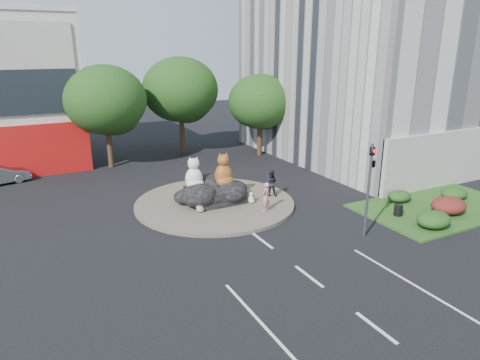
{
  "coord_description": "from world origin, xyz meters",
  "views": [
    {
      "loc": [
        -10.25,
        -13.25,
        9.56
      ],
      "look_at": [
        0.87,
        8.2,
        2.0
      ],
      "focal_mm": 32.0,
      "sensor_mm": 36.0,
      "label": 1
    }
  ],
  "objects_px": {
    "cat_white": "(194,173)",
    "kitten_calico": "(200,205)",
    "litter_bin": "(398,210)",
    "cat_tabby": "(223,170)",
    "kitten_white": "(251,197)",
    "pedestrian_dark": "(271,183)",
    "pedestrian_pink": "(266,197)"
  },
  "relations": [
    {
      "from": "kitten_white",
      "to": "litter_bin",
      "type": "relative_size",
      "value": 1.15
    },
    {
      "from": "litter_bin",
      "to": "pedestrian_pink",
      "type": "bearing_deg",
      "value": 148.98
    },
    {
      "from": "pedestrian_dark",
      "to": "pedestrian_pink",
      "type": "bearing_deg",
      "value": 85.83
    },
    {
      "from": "kitten_calico",
      "to": "kitten_white",
      "type": "relative_size",
      "value": 1.19
    },
    {
      "from": "kitten_calico",
      "to": "pedestrian_pink",
      "type": "xyz_separation_m",
      "value": [
        3.51,
        -1.69,
        0.44
      ]
    },
    {
      "from": "pedestrian_pink",
      "to": "litter_bin",
      "type": "bearing_deg",
      "value": 117.59
    },
    {
      "from": "cat_tabby",
      "to": "kitten_calico",
      "type": "height_order",
      "value": "cat_tabby"
    },
    {
      "from": "kitten_calico",
      "to": "pedestrian_pink",
      "type": "distance_m",
      "value": 3.92
    },
    {
      "from": "litter_bin",
      "to": "kitten_white",
      "type": "bearing_deg",
      "value": 140.22
    },
    {
      "from": "cat_white",
      "to": "kitten_calico",
      "type": "bearing_deg",
      "value": -79.37
    },
    {
      "from": "cat_white",
      "to": "litter_bin",
      "type": "relative_size",
      "value": 3.2
    },
    {
      "from": "pedestrian_dark",
      "to": "litter_bin",
      "type": "relative_size",
      "value": 2.68
    },
    {
      "from": "cat_tabby",
      "to": "kitten_white",
      "type": "xyz_separation_m",
      "value": [
        1.26,
        -1.36,
        -1.62
      ]
    },
    {
      "from": "kitten_calico",
      "to": "pedestrian_dark",
      "type": "height_order",
      "value": "pedestrian_dark"
    },
    {
      "from": "pedestrian_dark",
      "to": "litter_bin",
      "type": "height_order",
      "value": "pedestrian_dark"
    },
    {
      "from": "cat_white",
      "to": "pedestrian_pink",
      "type": "distance_m",
      "value": 4.71
    },
    {
      "from": "pedestrian_pink",
      "to": "cat_tabby",
      "type": "bearing_deg",
      "value": -96.92
    },
    {
      "from": "kitten_calico",
      "to": "pedestrian_dark",
      "type": "bearing_deg",
      "value": 13.25
    },
    {
      "from": "kitten_white",
      "to": "pedestrian_pink",
      "type": "distance_m",
      "value": 1.69
    },
    {
      "from": "cat_white",
      "to": "kitten_calico",
      "type": "distance_m",
      "value": 2.2
    },
    {
      "from": "cat_white",
      "to": "pedestrian_dark",
      "type": "xyz_separation_m",
      "value": [
        4.93,
        -1.05,
        -1.07
      ]
    },
    {
      "from": "cat_white",
      "to": "litter_bin",
      "type": "xyz_separation_m",
      "value": [
        9.84,
        -7.26,
        -1.69
      ]
    },
    {
      "from": "cat_white",
      "to": "kitten_calico",
      "type": "xyz_separation_m",
      "value": [
        -0.3,
        -1.59,
        -1.49
      ]
    },
    {
      "from": "kitten_white",
      "to": "pedestrian_dark",
      "type": "xyz_separation_m",
      "value": [
        1.81,
        0.62,
        0.5
      ]
    },
    {
      "from": "pedestrian_pink",
      "to": "kitten_calico",
      "type": "bearing_deg",
      "value": -57.02
    },
    {
      "from": "cat_white",
      "to": "litter_bin",
      "type": "distance_m",
      "value": 12.35
    },
    {
      "from": "kitten_white",
      "to": "litter_bin",
      "type": "xyz_separation_m",
      "value": [
        6.72,
        -5.6,
        -0.13
      ]
    },
    {
      "from": "pedestrian_dark",
      "to": "kitten_white",
      "type": "bearing_deg",
      "value": 52.29
    },
    {
      "from": "cat_tabby",
      "to": "kitten_white",
      "type": "relative_size",
      "value": 2.93
    },
    {
      "from": "pedestrian_dark",
      "to": "litter_bin",
      "type": "xyz_separation_m",
      "value": [
        4.91,
        -6.21,
        -0.63
      ]
    },
    {
      "from": "kitten_calico",
      "to": "kitten_white",
      "type": "height_order",
      "value": "kitten_calico"
    },
    {
      "from": "kitten_calico",
      "to": "litter_bin",
      "type": "relative_size",
      "value": 1.37
    }
  ]
}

